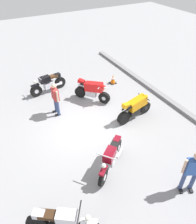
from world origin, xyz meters
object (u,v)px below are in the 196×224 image
Objects in this scene: motorcycle_maroon_cruiser at (111,157)px; motorcycle_red_sportbike at (92,90)px; motorcycle_orange_sportbike at (135,107)px; motorcycle_black_cruiser at (48,83)px; person_in_red_shirt at (56,97)px; person_in_blue_shirt at (192,170)px; motorcycle_silver_cruiser at (62,222)px; traffic_cone at (113,79)px.

motorcycle_red_sportbike is at bearing -147.34° from motorcycle_maroon_cruiser.
motorcycle_black_cruiser is at bearing 116.06° from motorcycle_orange_sportbike.
motorcycle_red_sportbike is (-2.25, -1.03, 0.00)m from motorcycle_orange_sportbike.
motorcycle_maroon_cruiser is 6.00m from motorcycle_black_cruiser.
motorcycle_orange_sportbike is at bearing 145.15° from person_in_red_shirt.
motorcycle_black_cruiser is 1.22× the size of person_in_blue_shirt.
motorcycle_maroon_cruiser is 1.05× the size of person_in_red_shirt.
motorcycle_silver_cruiser is at bearing -73.45° from person_in_blue_shirt.
motorcycle_maroon_cruiser is at bearing -149.93° from motorcycle_orange_sportbike.
person_in_red_shirt is (2.06, -0.27, 0.40)m from motorcycle_black_cruiser.
person_in_blue_shirt is at bearing -34.38° from motorcycle_red_sportbike.
motorcycle_maroon_cruiser reaches higher than traffic_cone.
motorcycle_silver_cruiser is 5.51m from person_in_red_shirt.
motorcycle_black_cruiser is at bearing 108.66° from motorcycle_silver_cruiser.
traffic_cone is (-0.96, 1.83, -0.33)m from motorcycle_red_sportbike.
motorcycle_silver_cruiser is 7.55m from motorcycle_black_cruiser.
motorcycle_orange_sportbike is at bearing 179.48° from motorcycle_maroon_cruiser.
motorcycle_maroon_cruiser is 2.62m from person_in_blue_shirt.
motorcycle_silver_cruiser is 0.87× the size of motorcycle_black_cruiser.
motorcycle_red_sportbike reaches higher than motorcycle_silver_cruiser.
motorcycle_red_sportbike is at bearing -174.44° from person_in_red_shirt.
motorcycle_silver_cruiser is at bearing -154.11° from motorcycle_orange_sportbike.
motorcycle_orange_sportbike reaches higher than motorcycle_maroon_cruiser.
person_in_red_shirt is at bearing -72.59° from traffic_cone.
person_in_red_shirt reaches higher than motorcycle_maroon_cruiser.
motorcycle_orange_sportbike is at bearing -12.45° from motorcycle_red_sportbike.
traffic_cone is (-6.42, 5.57, -0.26)m from motorcycle_silver_cruiser.
person_in_blue_shirt is (7.93, 2.01, 0.46)m from motorcycle_black_cruiser.
motorcycle_maroon_cruiser is 4.40m from motorcycle_red_sportbike.
motorcycle_red_sportbike is 6.13m from person_in_blue_shirt.
motorcycle_red_sportbike is 2.10m from traffic_cone.
motorcycle_orange_sportbike reaches higher than traffic_cone.
traffic_cone is at bearing -160.95° from motorcycle_maroon_cruiser.
motorcycle_orange_sportbike is 1.20× the size of person_in_red_shirt.
person_in_blue_shirt is at bearing 109.98° from person_in_red_shirt.
person_in_blue_shirt is at bearing -109.05° from motorcycle_orange_sportbike.
motorcycle_black_cruiser is 4.92m from motorcycle_orange_sportbike.
person_in_blue_shirt is at bearing 24.84° from motorcycle_silver_cruiser.
motorcycle_maroon_cruiser is at bearing 63.10° from motorcycle_silver_cruiser.
motorcycle_silver_cruiser is 6.62m from motorcycle_red_sportbike.
motorcycle_maroon_cruiser is at bearing 82.87° from motorcycle_black_cruiser.
motorcycle_maroon_cruiser is 3.10m from motorcycle_orange_sportbike.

